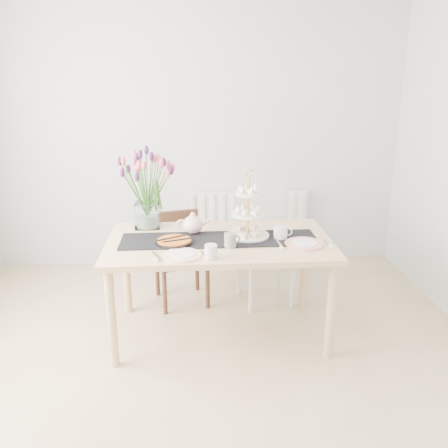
{
  "coord_description": "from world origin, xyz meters",
  "views": [
    {
      "loc": [
        -0.06,
        -2.39,
        1.9
      ],
      "look_at": [
        0.16,
        0.74,
        0.88
      ],
      "focal_mm": 38.0,
      "sensor_mm": 36.0,
      "label": 1
    }
  ],
  "objects": [
    {
      "name": "chair_brown",
      "position": [
        -0.18,
        1.4,
        0.44
      ],
      "size": [
        0.47,
        0.47,
        0.77
      ],
      "rotation": [
        0.0,
        0.0,
        0.23
      ],
      "color": "#331B12",
      "rests_on": "ground"
    },
    {
      "name": "chair_white",
      "position": [
        0.54,
        1.39,
        0.55
      ],
      "size": [
        0.53,
        0.53,
        0.94
      ],
      "rotation": [
        0.0,
        0.0,
        0.17
      ],
      "color": "silver",
      "rests_on": "ground"
    },
    {
      "name": "plate_left",
      "position": [
        -0.13,
        0.5,
        0.76
      ],
      "size": [
        0.33,
        0.33,
        0.01
      ],
      "primitive_type": "cylinder",
      "rotation": [
        0.0,
        0.0,
        0.4
      ],
      "color": "white",
      "rests_on": "dining_table"
    },
    {
      "name": "room_shell",
      "position": [
        0.0,
        0.0,
        1.3
      ],
      "size": [
        4.5,
        4.5,
        4.5
      ],
      "color": "tan",
      "rests_on": "ground"
    },
    {
      "name": "teapot",
      "position": [
        -0.06,
        0.93,
        0.82
      ],
      "size": [
        0.24,
        0.2,
        0.16
      ],
      "primitive_type": null,
      "rotation": [
        0.0,
        0.0,
        -0.01
      ],
      "color": "silver",
      "rests_on": "dining_table"
    },
    {
      "name": "tulip_vase",
      "position": [
        -0.4,
        1.13,
        1.13
      ],
      "size": [
        0.69,
        0.69,
        0.59
      ],
      "rotation": [
        0.0,
        0.0,
        0.05
      ],
      "color": "silver",
      "rests_on": "dining_table"
    },
    {
      "name": "radiator",
      "position": [
        0.5,
        2.19,
        0.45
      ],
      "size": [
        1.2,
        0.08,
        0.6
      ],
      "primitive_type": "cube",
      "color": "white",
      "rests_on": "room_shell"
    },
    {
      "name": "cake_stand",
      "position": [
        0.34,
        0.84,
        0.88
      ],
      "size": [
        0.31,
        0.31,
        0.45
      ],
      "rotation": [
        0.0,
        0.0,
        -0.31
      ],
      "color": "gold",
      "rests_on": "dining_table"
    },
    {
      "name": "tart_tin",
      "position": [
        -0.19,
        0.73,
        0.77
      ],
      "size": [
        0.26,
        0.26,
        0.03
      ],
      "rotation": [
        0.0,
        0.0,
        0.08
      ],
      "color": "black",
      "rests_on": "dining_table"
    },
    {
      "name": "plate_right",
      "position": [
        0.71,
        0.65,
        0.76
      ],
      "size": [
        0.29,
        0.29,
        0.01
      ],
      "primitive_type": "cylinder",
      "rotation": [
        0.0,
        0.0,
        0.07
      ],
      "color": "silver",
      "rests_on": "dining_table"
    },
    {
      "name": "dining_table",
      "position": [
        0.13,
        0.79,
        0.67
      ],
      "size": [
        1.6,
        0.9,
        0.75
      ],
      "color": "tan",
      "rests_on": "ground"
    },
    {
      "name": "cream_jug",
      "position": [
        0.57,
        0.79,
        0.8
      ],
      "size": [
        0.11,
        0.11,
        0.1
      ],
      "primitive_type": "cylinder",
      "rotation": [
        0.0,
        0.0,
        -0.15
      ],
      "color": "silver",
      "rests_on": "dining_table"
    },
    {
      "name": "mug_white",
      "position": [
        0.05,
        0.44,
        0.8
      ],
      "size": [
        0.11,
        0.11,
        0.09
      ],
      "primitive_type": "cylinder",
      "rotation": [
        0.0,
        0.0,
        -0.5
      ],
      "color": "silver",
      "rests_on": "dining_table"
    },
    {
      "name": "mug_grey",
      "position": [
        0.2,
        0.64,
        0.8
      ],
      "size": [
        0.11,
        0.11,
        0.1
      ],
      "primitive_type": "cylinder",
      "rotation": [
        0.0,
        0.0,
        0.33
      ],
      "color": "slate",
      "rests_on": "dining_table"
    },
    {
      "name": "table_runner",
      "position": [
        0.13,
        0.79,
        0.75
      ],
      "size": [
        1.4,
        0.35,
        0.01
      ],
      "primitive_type": "cube",
      "color": "black",
      "rests_on": "dining_table"
    }
  ]
}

